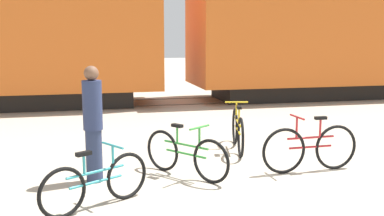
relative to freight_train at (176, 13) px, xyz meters
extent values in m
plane|color=#B2A893|center=(0.00, -9.79, -2.98)|extent=(80.00, 80.00, 0.00)
cube|color=black|center=(6.36, 0.00, -2.70)|extent=(9.61, 2.27, 0.55)
cube|color=#CC5B1E|center=(6.36, 0.00, -0.59)|extent=(11.44, 3.03, 3.67)
cube|color=#4C4238|center=(0.00, -0.72, -2.97)|extent=(61.62, 0.07, 0.01)
cube|color=#4C4238|center=(0.00, 0.72, -2.97)|extent=(61.62, 0.07, 0.01)
torus|color=black|center=(0.17, -8.36, -2.60)|extent=(0.76, 0.08, 0.76)
torus|color=black|center=(1.13, -8.33, -2.60)|extent=(0.76, 0.08, 0.76)
cylinder|color=#A31E23|center=(0.65, -8.35, -2.40)|extent=(0.84, 0.06, 0.04)
cylinder|color=#A31E23|center=(0.65, -8.35, -2.56)|extent=(0.76, 0.06, 0.04)
cylinder|color=#A31E23|center=(0.82, -8.34, -2.24)|extent=(0.04, 0.04, 0.32)
cube|color=black|center=(0.82, -8.34, -2.08)|extent=(0.20, 0.09, 0.05)
cylinder|color=#A31E23|center=(0.39, -8.35, -2.22)|extent=(0.04, 0.04, 0.36)
cylinder|color=#A31E23|center=(0.39, -8.35, -2.05)|extent=(0.05, 0.46, 0.03)
torus|color=black|center=(-2.41, -8.95, -2.65)|extent=(0.58, 0.38, 0.65)
torus|color=black|center=(-3.24, -9.45, -2.65)|extent=(0.58, 0.38, 0.65)
cylinder|color=teal|center=(-2.82, -9.20, -2.48)|extent=(0.75, 0.48, 0.04)
cylinder|color=teal|center=(-2.82, -9.20, -2.62)|extent=(0.68, 0.44, 0.04)
cylinder|color=teal|center=(-2.97, -9.29, -2.35)|extent=(0.04, 0.04, 0.27)
cube|color=black|center=(-2.97, -9.29, -2.21)|extent=(0.21, 0.17, 0.05)
cylinder|color=teal|center=(-2.60, -9.06, -2.33)|extent=(0.04, 0.04, 0.30)
cylinder|color=teal|center=(-2.60, -9.06, -2.18)|extent=(0.27, 0.41, 0.03)
torus|color=black|center=(0.04, -6.25, -2.60)|extent=(0.21, 0.74, 0.75)
torus|color=black|center=(-0.18, -7.26, -2.60)|extent=(0.21, 0.74, 0.75)
cylinder|color=gold|center=(-0.07, -6.75, -2.41)|extent=(0.23, 0.89, 0.04)
cylinder|color=gold|center=(-0.07, -6.75, -2.57)|extent=(0.21, 0.81, 0.04)
cylinder|color=gold|center=(-0.11, -6.93, -2.25)|extent=(0.04, 0.04, 0.32)
cube|color=black|center=(-0.11, -6.93, -2.09)|extent=(0.12, 0.21, 0.05)
cylinder|color=gold|center=(-0.01, -6.48, -2.23)|extent=(0.04, 0.04, 0.35)
cylinder|color=gold|center=(-0.01, -6.48, -2.06)|extent=(0.46, 0.13, 0.03)
torus|color=black|center=(-1.11, -8.57, -2.63)|extent=(0.46, 0.58, 0.69)
torus|color=black|center=(-1.72, -7.76, -2.63)|extent=(0.46, 0.58, 0.69)
cylinder|color=#338C38|center=(-1.42, -8.16, -2.46)|extent=(0.57, 0.74, 0.04)
cylinder|color=#338C38|center=(-1.42, -8.16, -2.60)|extent=(0.52, 0.67, 0.04)
cylinder|color=#338C38|center=(-1.52, -8.02, -2.31)|extent=(0.04, 0.04, 0.29)
cube|color=black|center=(-1.52, -8.02, -2.17)|extent=(0.18, 0.21, 0.05)
cylinder|color=#338C38|center=(-1.25, -8.38, -2.30)|extent=(0.04, 0.04, 0.32)
cylinder|color=#338C38|center=(-1.25, -8.38, -2.14)|extent=(0.39, 0.30, 0.03)
cylinder|color=#283351|center=(-2.84, -8.07, -2.57)|extent=(0.25, 0.25, 0.82)
cylinder|color=navy|center=(-2.84, -8.07, -1.79)|extent=(0.29, 0.29, 0.75)
sphere|color=brown|center=(-2.84, -8.07, -1.30)|extent=(0.22, 0.22, 0.22)
camera|label=1|loc=(-2.86, -14.93, -0.75)|focal=42.00mm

